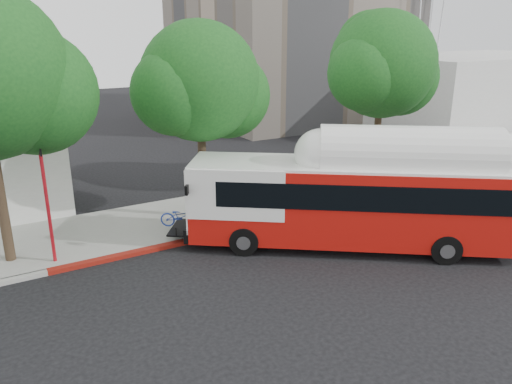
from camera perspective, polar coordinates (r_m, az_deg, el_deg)
ground at (r=18.40m, az=4.87°, el=-8.38°), size 120.00×120.00×0.00m
sidewalk at (r=23.53m, az=-4.22°, el=-2.08°), size 60.00×5.00×0.15m
curb_strip at (r=21.38m, az=-1.13°, el=-4.17°), size 60.00×0.30×0.15m
red_curb_segment at (r=20.21m, az=-8.62°, el=-5.75°), size 10.00×0.32×0.16m
street_tree_mid at (r=21.54m, az=-5.51°, el=11.98°), size 5.75×5.00×8.62m
street_tree_right at (r=27.13m, az=14.81°, el=13.50°), size 6.21×5.40×9.18m
horizon_block at (r=49.58m, az=23.46°, el=10.72°), size 20.00×12.00×6.00m
transit_bus at (r=19.57m, az=10.91°, el=-1.21°), size 11.96×9.54×3.89m
signal_pole at (r=19.00m, az=-22.70°, el=-1.59°), size 0.12×0.41×4.36m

